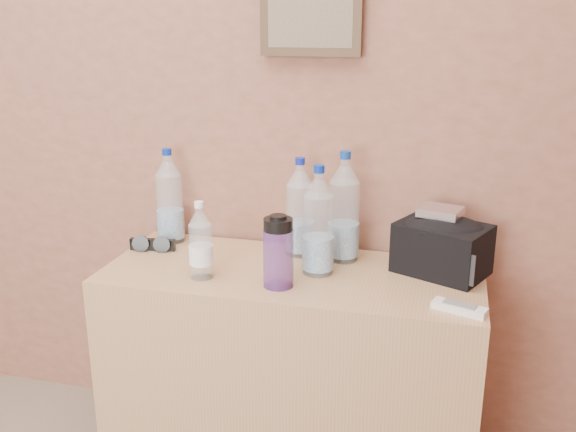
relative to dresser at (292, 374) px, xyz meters
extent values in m
plane|color=#9D6455|center=(-0.53, 0.25, 1.01)|extent=(4.00, 0.00, 4.00)
cube|color=#B7844C|center=(0.00, 0.00, 0.00)|extent=(1.09, 0.45, 0.68)
cylinder|color=white|center=(-0.45, 0.15, 0.47)|extent=(0.08, 0.08, 0.27)
cylinder|color=#082A94|center=(-0.45, 0.15, 0.64)|extent=(0.03, 0.03, 0.02)
cylinder|color=silver|center=(-0.01, 0.14, 0.47)|extent=(0.08, 0.08, 0.27)
cylinder|color=#0E1E9C|center=(-0.01, 0.14, 0.64)|extent=(0.03, 0.03, 0.02)
cylinder|color=white|center=(0.13, 0.13, 0.49)|extent=(0.09, 0.09, 0.29)
cylinder|color=#0F3993|center=(0.13, 0.13, 0.66)|extent=(0.03, 0.03, 0.02)
cylinder|color=silver|center=(0.08, 0.01, 0.48)|extent=(0.09, 0.09, 0.28)
cylinder|color=#082BA0|center=(0.08, 0.01, 0.65)|extent=(0.03, 0.03, 0.02)
cylinder|color=white|center=(-0.23, -0.11, 0.44)|extent=(0.06, 0.06, 0.19)
cylinder|color=white|center=(-0.23, -0.11, 0.55)|extent=(0.03, 0.03, 0.02)
cylinder|color=#623493|center=(-0.01, -0.11, 0.42)|extent=(0.08, 0.08, 0.16)
cylinder|color=black|center=(-0.01, -0.11, 0.52)|extent=(0.08, 0.08, 0.04)
cube|color=white|center=(0.47, -0.15, 0.35)|extent=(0.14, 0.08, 0.02)
cube|color=silver|center=(0.41, 0.12, 0.52)|extent=(0.14, 0.12, 0.02)
camera|label=1|loc=(0.42, -1.68, 1.05)|focal=40.00mm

